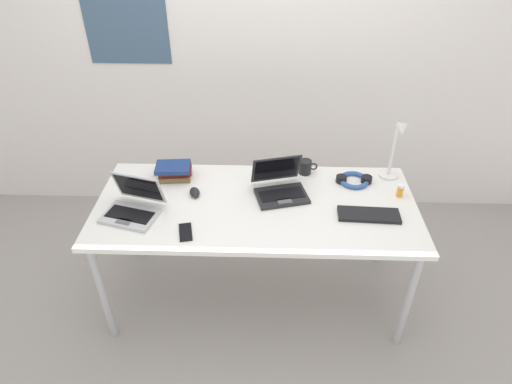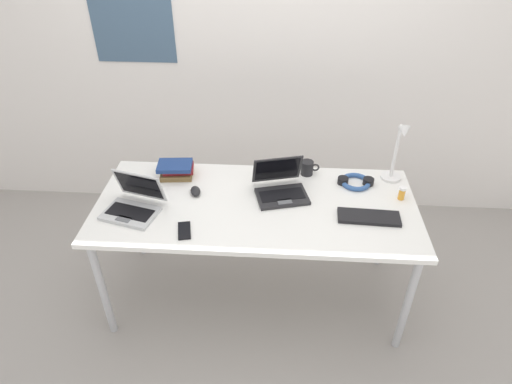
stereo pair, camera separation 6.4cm
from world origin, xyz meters
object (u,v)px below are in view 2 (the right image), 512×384
(external_keyboard, at_px, (369,217))
(coffee_mug, at_px, (307,168))
(laptop_near_mouse, at_px, (133,205))
(cell_phone, at_px, (184,231))
(headphones, at_px, (356,182))
(computer_mouse, at_px, (195,191))
(desk_lamp, at_px, (397,153))
(pill_bottle, at_px, (402,193))
(book_stack, at_px, (177,169))
(laptop_back_left, at_px, (281,188))

(external_keyboard, relative_size, coffee_mug, 2.92)
(external_keyboard, bearing_deg, laptop_near_mouse, -176.63)
(cell_phone, relative_size, headphones, 0.64)
(computer_mouse, xyz_separation_m, coffee_mug, (0.65, 0.25, 0.03))
(cell_phone, bearing_deg, desk_lamp, 12.87)
(pill_bottle, relative_size, book_stack, 0.36)
(desk_lamp, height_order, cell_phone, desk_lamp)
(laptop_near_mouse, distance_m, coffee_mug, 1.05)
(headphones, bearing_deg, coffee_mug, 162.25)
(headphones, relative_size, pill_bottle, 2.71)
(headphones, bearing_deg, laptop_near_mouse, -164.65)
(cell_phone, height_order, headphones, headphones)
(pill_bottle, relative_size, coffee_mug, 0.70)
(desk_lamp, xyz_separation_m, laptop_near_mouse, (-1.46, -0.38, -0.15))
(laptop_near_mouse, distance_m, computer_mouse, 0.36)
(pill_bottle, bearing_deg, external_keyboard, -137.18)
(cell_phone, bearing_deg, book_stack, 93.62)
(laptop_near_mouse, relative_size, cell_phone, 2.51)
(external_keyboard, distance_m, cell_phone, 0.98)
(computer_mouse, height_order, cell_phone, computer_mouse)
(laptop_back_left, height_order, computer_mouse, laptop_back_left)
(desk_lamp, bearing_deg, computer_mouse, -170.09)
(laptop_back_left, xyz_separation_m, computer_mouse, (-0.49, -0.03, -0.03))
(laptop_near_mouse, xyz_separation_m, book_stack, (0.16, 0.36, 0.00))
(cell_phone, relative_size, pill_bottle, 1.72)
(laptop_back_left, bearing_deg, laptop_near_mouse, -165.19)
(external_keyboard, relative_size, book_stack, 1.49)
(laptop_back_left, distance_m, computer_mouse, 0.49)
(laptop_back_left, xyz_separation_m, headphones, (0.45, 0.13, -0.03))
(external_keyboard, bearing_deg, desk_lamp, 65.85)
(laptop_back_left, distance_m, external_keyboard, 0.52)
(cell_phone, xyz_separation_m, coffee_mug, (0.65, 0.59, 0.04))
(desk_lamp, xyz_separation_m, pill_bottle, (0.02, -0.18, -0.16))
(external_keyboard, xyz_separation_m, headphones, (-0.03, 0.33, 0.01))
(desk_lamp, xyz_separation_m, computer_mouse, (-1.16, -0.20, -0.18))
(pill_bottle, bearing_deg, desk_lamp, 96.51)
(headphones, relative_size, book_stack, 0.97)
(laptop_back_left, bearing_deg, desk_lamp, 14.59)
(desk_lamp, xyz_separation_m, external_keyboard, (-0.19, -0.37, -0.19))
(laptop_near_mouse, bearing_deg, cell_phone, -26.45)
(cell_phone, relative_size, book_stack, 0.61)
(book_stack, distance_m, coffee_mug, 0.80)
(laptop_back_left, distance_m, book_stack, 0.65)
(external_keyboard, distance_m, headphones, 0.33)
(headphones, height_order, book_stack, book_stack)
(laptop_back_left, height_order, pill_bottle, laptop_back_left)
(desk_lamp, distance_m, pill_bottle, 0.24)
(laptop_back_left, distance_m, coffee_mug, 0.27)
(laptop_back_left, relative_size, headphones, 1.61)
(laptop_near_mouse, bearing_deg, book_stack, 65.49)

